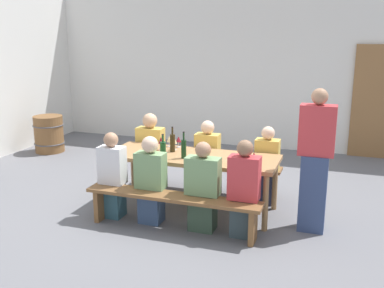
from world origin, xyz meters
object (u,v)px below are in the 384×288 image
(wine_glass_3, at_px, (174,141))
(wine_bottle_1, at_px, (163,149))
(wine_bottle_0, at_px, (184,148))
(bench_near, at_px, (172,202))
(wine_barrel, at_px, (49,134))
(wooden_door, at_px, (377,102))
(wine_glass_4, at_px, (254,156))
(wine_bottle_2, at_px, (172,142))
(wine_glass_1, at_px, (179,140))
(seated_guest_far_0, at_px, (151,153))
(tasting_table, at_px, (192,160))
(standing_host, at_px, (315,164))
(wine_glass_0, at_px, (161,141))
(seated_guest_near_3, at_px, (244,191))
(seated_guest_near_1, at_px, (151,182))
(seated_guest_near_0, at_px, (113,177))
(bench_far, at_px, (208,168))
(seated_guest_near_2, at_px, (203,189))
(seated_guest_far_1, at_px, (207,160))
(wine_glass_2, at_px, (169,139))

(wine_glass_3, bearing_deg, wine_bottle_1, -90.81)
(wine_bottle_0, height_order, wine_bottle_1, wine_bottle_0)
(bench_near, relative_size, wine_barrel, 2.99)
(wooden_door, height_order, wine_glass_4, wooden_door)
(wooden_door, distance_m, wine_bottle_2, 4.39)
(wine_glass_1, relative_size, seated_guest_far_0, 0.13)
(tasting_table, relative_size, wine_glass_4, 12.77)
(wine_bottle_2, relative_size, standing_host, 0.20)
(wine_glass_3, relative_size, standing_host, 0.10)
(wine_glass_0, height_order, seated_guest_near_3, seated_guest_near_3)
(wine_glass_3, bearing_deg, seated_guest_near_1, -92.00)
(bench_near, distance_m, wine_glass_3, 1.07)
(seated_guest_near_1, distance_m, standing_host, 1.97)
(seated_guest_near_0, bearing_deg, tasting_table, -57.11)
(bench_near, height_order, bench_far, same)
(wine_glass_1, xyz_separation_m, seated_guest_near_2, (0.64, -0.89, -0.35))
(bench_far, xyz_separation_m, wine_glass_4, (0.86, -0.95, 0.52))
(seated_guest_near_2, bearing_deg, seated_guest_far_1, 14.73)
(bench_near, distance_m, seated_guest_near_3, 0.86)
(wooden_door, bearing_deg, seated_guest_far_1, -128.46)
(wine_bottle_2, xyz_separation_m, seated_guest_near_3, (1.13, -0.64, -0.33))
(wine_barrel, bearing_deg, wine_bottle_1, -31.87)
(tasting_table, xyz_separation_m, seated_guest_near_0, (-0.87, -0.56, -0.15))
(bench_near, distance_m, wine_bottle_1, 0.78)
(wine_glass_3, height_order, standing_host, standing_host)
(seated_guest_near_1, bearing_deg, wine_glass_1, -1.84)
(standing_host, bearing_deg, wine_glass_2, -12.64)
(wine_bottle_0, distance_m, seated_guest_near_2, 0.66)
(wine_bottle_1, xyz_separation_m, seated_guest_near_0, (-0.55, -0.35, -0.33))
(bench_far, height_order, wine_glass_4, wine_glass_4)
(seated_guest_near_3, bearing_deg, wine_bottle_0, 65.97)
(tasting_table, xyz_separation_m, wine_barrel, (-3.64, 1.85, -0.32))
(tasting_table, xyz_separation_m, wine_bottle_1, (-0.32, -0.21, 0.18))
(seated_guest_far_1, xyz_separation_m, standing_host, (1.53, -0.70, 0.30))
(seated_guest_near_2, bearing_deg, tasting_table, 30.55)
(wine_barrel, bearing_deg, wine_bottle_0, -29.43)
(wooden_door, relative_size, wine_glass_0, 11.56)
(seated_guest_far_0, bearing_deg, wine_glass_2, 58.22)
(bench_near, height_order, wine_glass_2, wine_glass_2)
(wine_bottle_1, bearing_deg, bench_near, -57.41)
(wine_bottle_0, distance_m, seated_guest_near_3, 1.02)
(seated_guest_near_1, distance_m, seated_guest_far_1, 1.19)
(wine_glass_1, height_order, seated_guest_far_1, seated_guest_far_1)
(wine_glass_2, distance_m, seated_guest_near_1, 0.94)
(seated_guest_near_0, xyz_separation_m, seated_guest_far_0, (0.02, 1.13, 0.03))
(standing_host, bearing_deg, wine_glass_0, -7.06)
(wine_glass_1, bearing_deg, bench_near, -73.24)
(seated_guest_far_1, bearing_deg, wine_glass_0, -49.52)
(wine_glass_0, distance_m, seated_guest_near_3, 1.51)
(wooden_door, bearing_deg, wine_bottle_0, -123.45)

